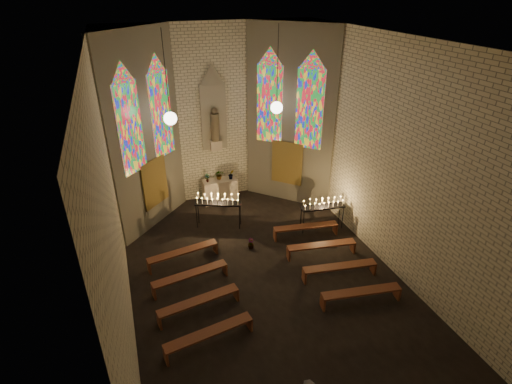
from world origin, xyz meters
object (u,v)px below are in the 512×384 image
Objects in this scene: votive_stand_left at (218,201)px; votive_stand_right at (323,205)px; altar at (220,190)px; aisle_flower_pot at (251,244)px.

votive_stand_left is 3.84m from votive_stand_right.
altar is 0.81× the size of votive_stand_left.
votive_stand_right is at bearing 0.51° from votive_stand_left.
altar is 2.01m from votive_stand_left.
aisle_flower_pot is 2.08m from votive_stand_left.
altar reaches higher than aisle_flower_pot.
votive_stand_left reaches higher than altar.
votive_stand_left is at bearing 110.91° from aisle_flower_pot.
aisle_flower_pot is 0.22× the size of votive_stand_left.
altar is at bearing 91.89° from aisle_flower_pot.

